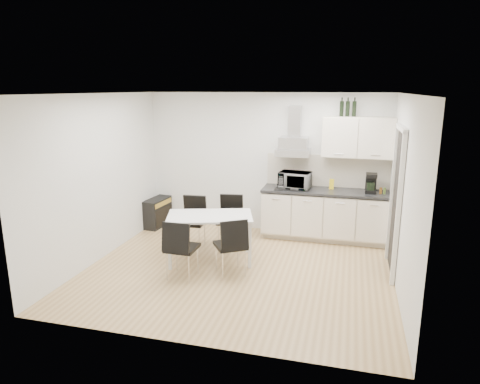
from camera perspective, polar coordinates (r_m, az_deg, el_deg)
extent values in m
plane|color=tan|center=(6.57, -0.26, -10.33)|extent=(4.50, 4.50, 0.00)
cube|color=white|center=(8.07, 3.38, 3.87)|extent=(4.50, 0.10, 2.60)
cube|color=white|center=(4.32, -7.12, -4.96)|extent=(4.50, 0.10, 2.60)
cube|color=white|center=(7.06, -18.22, 1.78)|extent=(0.10, 4.00, 2.60)
cube|color=white|center=(6.00, 20.98, -0.47)|extent=(0.10, 4.00, 2.60)
plane|color=white|center=(6.00, -0.29, 12.99)|extent=(4.50, 4.50, 0.00)
cube|color=white|center=(6.59, 19.96, -1.42)|extent=(0.08, 1.04, 2.10)
cube|color=beige|center=(7.99, 11.03, -5.74)|extent=(2.16, 0.52, 0.10)
cube|color=silver|center=(7.82, 11.16, -2.86)|extent=(2.20, 0.60, 0.76)
cube|color=#242426|center=(7.70, 11.29, 0.11)|extent=(2.22, 0.64, 0.04)
cube|color=beige|center=(7.93, 11.53, 2.78)|extent=(2.20, 0.02, 0.58)
cube|color=silver|center=(7.67, 15.45, 7.04)|extent=(1.20, 0.35, 0.70)
cube|color=silver|center=(7.71, 7.12, 5.96)|extent=(0.60, 0.46, 0.30)
cube|color=silver|center=(7.77, 7.33, 9.35)|extent=(0.22, 0.20, 0.55)
imported|color=silver|center=(7.70, 7.34, 1.81)|extent=(0.58, 0.37, 0.37)
cube|color=yellow|center=(7.78, 12.12, 1.04)|extent=(0.08, 0.04, 0.18)
cylinder|color=brown|center=(7.66, 18.26, 0.18)|extent=(0.04, 0.04, 0.11)
cylinder|color=#4C6626|center=(7.66, 18.70, 0.15)|extent=(0.04, 0.04, 0.11)
cylinder|color=black|center=(7.63, 13.40, 10.98)|extent=(0.07, 0.07, 0.32)
cylinder|color=black|center=(7.63, 14.17, 10.93)|extent=(0.07, 0.07, 0.32)
cylinder|color=black|center=(7.63, 15.01, 10.88)|extent=(0.07, 0.07, 0.32)
cube|color=white|center=(6.68, -4.06, -3.22)|extent=(1.47, 1.10, 0.03)
cube|color=white|center=(6.54, -9.39, -7.24)|extent=(0.06, 0.06, 0.72)
cube|color=white|center=(6.50, 1.30, -7.15)|extent=(0.06, 0.06, 0.72)
cube|color=white|center=(7.14, -8.81, -5.39)|extent=(0.06, 0.06, 0.72)
cube|color=white|center=(7.11, 0.93, -5.30)|extent=(0.06, 0.06, 0.72)
cube|color=black|center=(8.62, -10.95, -2.68)|extent=(0.35, 0.70, 0.56)
cube|color=gold|center=(8.51, -10.13, -1.45)|extent=(0.07, 0.60, 0.09)
cube|color=black|center=(8.40, -1.33, -3.85)|extent=(0.21, 0.19, 0.28)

